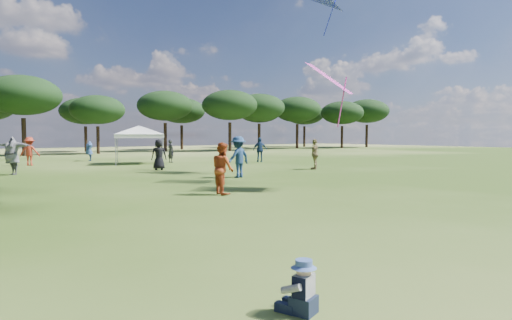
# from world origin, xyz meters

# --- Properties ---
(tree_line) EXTENTS (108.78, 17.63, 7.77)m
(tree_line) POSITION_xyz_m (2.39, 47.41, 5.42)
(tree_line) COLOR black
(tree_line) RESTS_ON ground
(tent_right) EXTENTS (5.95, 5.95, 2.92)m
(tent_right) POSITION_xyz_m (7.66, 26.90, 2.49)
(tent_right) COLOR gray
(tent_right) RESTS_ON ground
(toddler) EXTENTS (0.45, 0.49, 0.60)m
(toddler) POSITION_xyz_m (-0.35, 2.16, 0.27)
(toddler) COLOR black
(toddler) RESTS_ON ground
(festival_crowd) EXTENTS (30.02, 22.98, 1.91)m
(festival_crowd) POSITION_xyz_m (1.03, 21.95, 0.88)
(festival_crowd) COLOR navy
(festival_crowd) RESTS_ON ground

